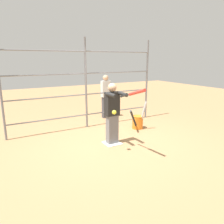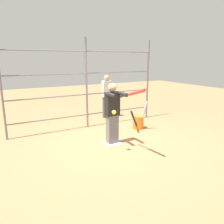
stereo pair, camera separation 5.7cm
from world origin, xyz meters
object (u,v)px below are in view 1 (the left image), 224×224
Objects in this scene: batter at (112,112)px; softball_in_flight at (114,112)px; baseball_bat_swinging at (135,93)px; bat_bucket at (138,121)px; bystander_behind_fence at (106,96)px.

batter reaches higher than softball_in_flight.
bat_bucket is at bearing -128.83° from baseball_bat_swinging.
bat_bucket is (-1.53, -1.20, -0.73)m from softball_in_flight.
bystander_behind_fence reaches higher than bat_bucket.
softball_in_flight is 0.11× the size of bat_bucket.
batter is 1.74× the size of baseball_bat_swinging.
baseball_bat_swinging reaches higher than batter.
bat_bucket is at bearing -142.00° from softball_in_flight.
softball_in_flight is 2.08m from bat_bucket.
baseball_bat_swinging is 3.44m from bystander_behind_fence.
softball_in_flight is at bearing 38.00° from bat_bucket.
softball_in_flight is at bearing 65.35° from bystander_behind_fence.
bystander_behind_fence is at bearing -114.34° from batter.
softball_in_flight is 3.12m from bystander_behind_fence.
batter is 0.59m from softball_in_flight.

